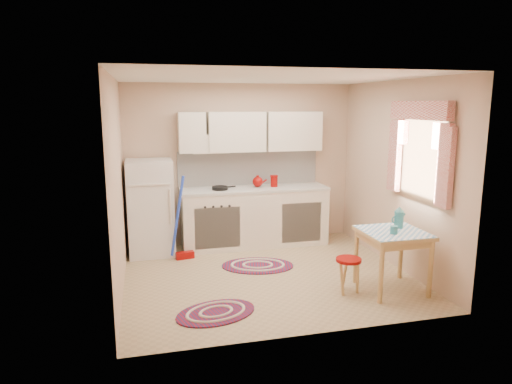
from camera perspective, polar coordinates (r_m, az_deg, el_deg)
room_shell at (r=5.92m, az=2.32°, el=5.19°), size 3.64×3.60×2.52m
fridge at (r=6.83m, az=-13.01°, el=-1.92°), size 0.65×0.60×1.40m
broom at (r=6.54m, az=-9.01°, el=-3.26°), size 0.30×0.17×1.20m
base_cabinets at (r=7.13m, az=-0.20°, el=-3.23°), size 2.25×0.60×0.88m
countertop at (r=7.03m, az=-0.20°, el=0.40°), size 2.27×0.62×0.04m
frying_pan at (r=6.87m, az=-4.53°, el=0.49°), size 0.30×0.30×0.05m
red_kettle at (r=7.03m, az=0.21°, el=1.29°), size 0.19×0.17×0.18m
red_canister at (r=7.10m, az=2.28°, el=1.31°), size 0.13×0.13×0.16m
table at (r=5.70m, az=16.61°, el=-8.26°), size 0.72×0.72×0.72m
stool at (r=5.54m, az=11.43°, el=-10.20°), size 0.32×0.32×0.42m
coffee_pot at (r=5.72m, az=17.44°, el=-3.02°), size 0.15×0.14×0.27m
mug at (r=5.47m, az=16.85°, el=-4.58°), size 0.10×0.10×0.10m
rug_center at (r=6.34m, az=0.21°, el=-9.18°), size 1.11×0.86×0.02m
rug_left at (r=5.03m, az=-5.03°, el=-14.80°), size 1.01×0.81×0.02m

